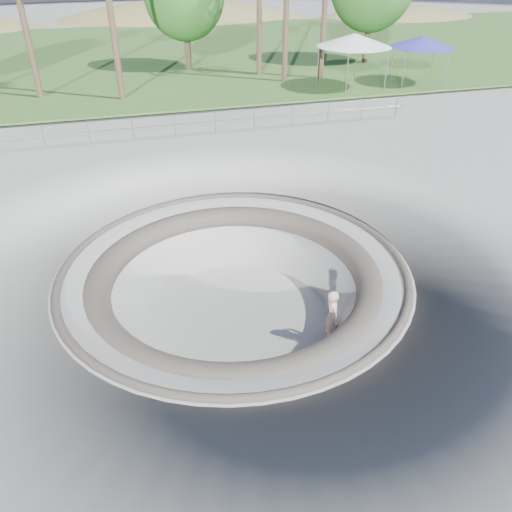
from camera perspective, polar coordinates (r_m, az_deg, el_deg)
ground at (r=14.71m, az=-2.51°, el=-1.39°), size 180.00×180.00×0.00m
skate_bowl at (r=15.79m, az=-2.36°, el=-6.94°), size 14.00×14.00×4.10m
grass_strip at (r=46.73m, az=-13.27°, el=21.52°), size 180.00×36.00×0.12m
distant_hills at (r=71.08m, az=-10.91°, el=19.18°), size 103.20×45.00×28.60m
safety_railing at (r=25.24m, az=-9.28°, el=14.55°), size 25.00×0.06×1.03m
skateboard at (r=15.06m, az=8.42°, el=-9.65°), size 0.81×0.43×0.08m
skater at (r=14.48m, az=8.70°, el=-6.94°), size 0.47×0.68×1.79m
canopy_white at (r=33.81m, az=11.17°, el=23.04°), size 6.32×6.32×3.27m
canopy_blue at (r=36.21m, az=18.50°, el=22.18°), size 5.62×5.62×2.92m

